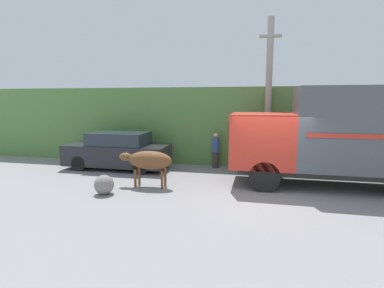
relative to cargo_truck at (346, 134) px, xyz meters
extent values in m
plane|color=gray|center=(-2.48, -1.10, -1.87)|extent=(60.00, 60.00, 0.00)
cube|color=#568442|center=(-2.48, 5.15, -0.07)|extent=(32.00, 5.25, 3.60)
cube|color=#2D2D2D|center=(-0.25, 0.02, -1.27)|extent=(6.61, 1.83, 0.18)
cube|color=red|center=(-2.76, 0.02, -0.25)|extent=(2.16, 2.29, 1.85)
cube|color=#232D38|center=(-3.86, 0.02, 0.08)|extent=(0.04, 1.95, 0.65)
cube|color=#4C5156|center=(0.83, 0.02, 0.20)|extent=(5.03, 2.29, 2.77)
cylinder|color=black|center=(-2.66, -0.87, -1.36)|extent=(1.02, 0.50, 1.02)
ellipsoid|color=brown|center=(-6.56, -1.27, -0.93)|extent=(1.58, 0.64, 0.64)
ellipsoid|color=brown|center=(-7.47, -1.27, -0.85)|extent=(0.48, 0.28, 0.28)
cone|color=#B7AD93|center=(-7.47, -1.38, -0.71)|extent=(0.06, 0.06, 0.11)
cone|color=#B7AD93|center=(-7.47, -1.16, -0.71)|extent=(0.06, 0.06, 0.11)
cylinder|color=brown|center=(-7.05, -1.45, -1.56)|extent=(0.09, 0.09, 0.62)
cylinder|color=brown|center=(-7.05, -1.09, -1.56)|extent=(0.09, 0.09, 0.62)
cylinder|color=brown|center=(-6.07, -1.45, -1.56)|extent=(0.09, 0.09, 0.62)
cylinder|color=brown|center=(-6.07, -1.09, -1.56)|extent=(0.09, 0.09, 0.62)
cube|color=#232328|center=(-8.96, 1.03, -1.25)|extent=(4.54, 1.70, 0.89)
cube|color=#232D38|center=(-8.84, 1.03, -0.53)|extent=(2.50, 1.57, 0.55)
cylinder|color=black|center=(-10.37, 0.32, -1.54)|extent=(0.66, 0.27, 0.66)
cylinder|color=black|center=(-7.55, 0.32, -1.54)|extent=(0.66, 0.27, 0.66)
cube|color=#38332D|center=(-4.73, 2.12, -1.51)|extent=(0.31, 0.25, 0.73)
cylinder|color=#334C8C|center=(-4.73, 2.12, -0.83)|extent=(0.40, 0.40, 0.63)
sphere|color=#DBB28E|center=(-4.73, 2.12, -0.40)|extent=(0.21, 0.21, 0.21)
cylinder|color=#9E998E|center=(-2.54, 2.30, 1.32)|extent=(0.27, 0.27, 6.39)
cube|color=#9E998E|center=(-2.54, 2.30, 3.75)|extent=(0.90, 0.22, 0.10)
sphere|color=gray|center=(-7.71, -2.42, -1.56)|extent=(0.63, 0.63, 0.63)
camera|label=1|loc=(-2.90, -10.92, 1.16)|focal=28.00mm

